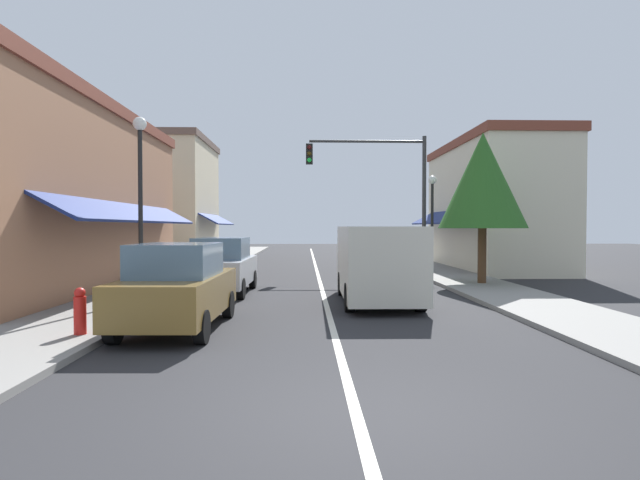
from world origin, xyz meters
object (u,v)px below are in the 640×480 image
parked_car_second_left (222,266)px  tree_right_near (483,181)px  fire_hydrant (80,311)px  parked_car_nearest_left (178,287)px  street_lamp_left_near (140,180)px  van_in_lane (377,261)px  traffic_signal_mast_arm (385,180)px  street_lamp_right_mid (432,208)px

parked_car_second_left → tree_right_near: tree_right_near is taller
tree_right_near → fire_hydrant: 13.80m
parked_car_second_left → fire_hydrant: parked_car_second_left is taller
parked_car_nearest_left → parked_car_second_left: same height
street_lamp_left_near → fire_hydrant: size_ratio=5.81×
van_in_lane → fire_hydrant: bearing=-142.2°
traffic_signal_mast_arm → street_lamp_right_mid: bearing=-35.2°
parked_car_second_left → street_lamp_right_mid: street_lamp_right_mid is taller
street_lamp_left_near → traffic_signal_mast_arm: bearing=48.5°
parked_car_nearest_left → van_in_lane: bearing=40.0°
tree_right_near → parked_car_second_left: bearing=-168.9°
traffic_signal_mast_arm → tree_right_near: bearing=-61.6°
traffic_signal_mast_arm → parked_car_nearest_left: bearing=-116.5°
traffic_signal_mast_arm → tree_right_near: 5.69m
street_lamp_left_near → street_lamp_right_mid: (9.83, 7.75, -0.45)m
traffic_signal_mast_arm → street_lamp_left_near: bearing=-131.5°
street_lamp_right_mid → parked_car_nearest_left: bearing=-125.7°
van_in_lane → street_lamp_left_near: (-6.43, -0.26, 2.23)m
parked_car_nearest_left → van_in_lane: size_ratio=0.80×
van_in_lane → street_lamp_left_near: size_ratio=1.03×
van_in_lane → tree_right_near: size_ratio=0.96×
parked_car_second_left → van_in_lane: bearing=-22.3°
parked_car_nearest_left → street_lamp_right_mid: bearing=55.8°
parked_car_second_left → tree_right_near: size_ratio=0.76×
traffic_signal_mast_arm → parked_car_second_left: bearing=-132.6°
parked_car_nearest_left → parked_car_second_left: (-0.00, 5.70, 0.00)m
parked_car_nearest_left → tree_right_near: tree_right_near is taller
van_in_lane → tree_right_near: (4.27, 3.79, 2.59)m
parked_car_second_left → fire_hydrant: 6.88m
tree_right_near → van_in_lane: bearing=-138.4°
parked_car_second_left → traffic_signal_mast_arm: (6.19, 6.74, 3.34)m
parked_car_second_left → fire_hydrant: (-1.55, -6.70, -0.33)m
parked_car_nearest_left → traffic_signal_mast_arm: traffic_signal_mast_arm is taller
street_lamp_right_mid → tree_right_near: 3.88m
traffic_signal_mast_arm → street_lamp_left_near: 12.10m
traffic_signal_mast_arm → street_lamp_left_near: traffic_signal_mast_arm is taller
traffic_signal_mast_arm → fire_hydrant: (-7.74, -13.44, -3.67)m
van_in_lane → traffic_signal_mast_arm: size_ratio=0.84×
parked_car_nearest_left → van_in_lane: 5.90m
street_lamp_left_near → tree_right_near: size_ratio=0.93×
parked_car_nearest_left → street_lamp_right_mid: 13.89m
fire_hydrant → parked_car_second_left: bearing=77.0°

